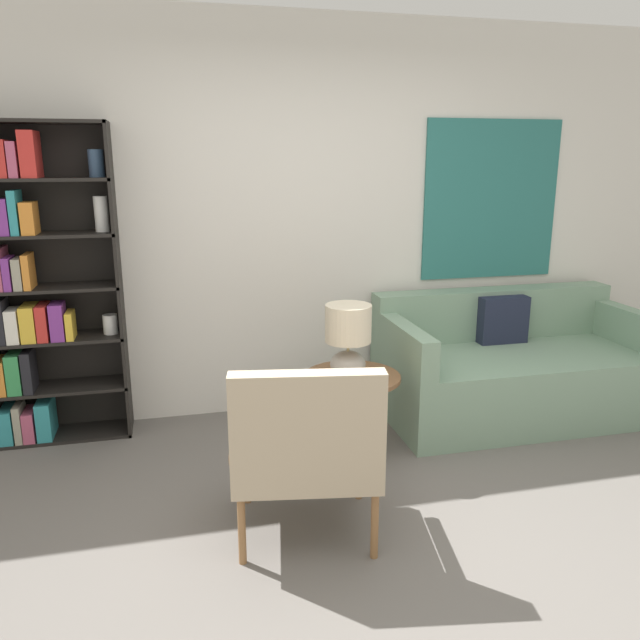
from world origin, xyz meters
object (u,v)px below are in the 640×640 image
Objects in this scene: bookshelf at (28,287)px; couch at (512,369)px; armchair at (306,444)px; table_lamp at (348,336)px; side_table at (352,382)px.

bookshelf is 3.27m from couch.
table_lamp reaches higher than armchair.
armchair reaches higher than couch.
table_lamp is at bearing -163.98° from couch.
armchair is at bearing -118.83° from side_table.
side_table is 1.32× the size of table_lamp.
bookshelf is 2.14m from armchair.
bookshelf is 2.22× the size of armchair.
armchair is at bearing -117.81° from table_lamp.
side_table is at bearing -19.36° from bookshelf.
bookshelf reaches higher than side_table.
side_table is 0.31m from table_lamp.
table_lamp is (1.85, -0.70, -0.24)m from bookshelf.
side_table is at bearing -164.91° from couch.
side_table is at bearing 41.78° from table_lamp.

